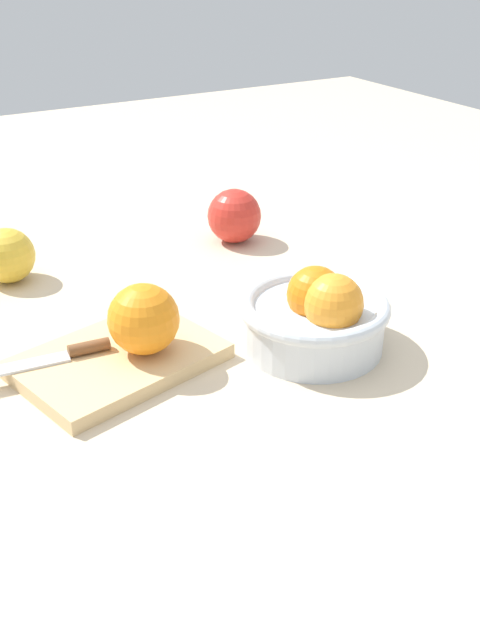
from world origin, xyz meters
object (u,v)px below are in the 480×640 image
(bowl, at_px, (316,316))
(cutting_board, at_px, (118,360))
(knife, at_px, (59,356))
(apple_front_right, at_px, (7,256))
(orange_on_board, at_px, (144,319))
(apple_front_left, at_px, (234,216))

(bowl, xyz_separation_m, cutting_board, (0.21, -0.07, -0.03))
(knife, bearing_deg, cutting_board, 162.28)
(knife, bearing_deg, apple_front_right, -92.99)
(bowl, xyz_separation_m, orange_on_board, (0.18, -0.06, 0.01))
(cutting_board, xyz_separation_m, orange_on_board, (-0.03, 0.01, 0.05))
(bowl, relative_size, orange_on_board, 2.19)
(apple_front_right, relative_size, apple_front_left, 0.91)
(cutting_board, distance_m, knife, 0.06)
(orange_on_board, bearing_deg, cutting_board, -19.06)
(apple_front_right, distance_m, apple_front_left, 0.34)
(apple_front_left, bearing_deg, knife, 33.84)
(apple_front_right, bearing_deg, orange_on_board, 104.39)
(cutting_board, bearing_deg, apple_front_left, -138.87)
(bowl, bearing_deg, orange_on_board, -19.35)
(bowl, xyz_separation_m, knife, (0.27, -0.09, -0.02))
(cutting_board, relative_size, apple_front_right, 2.84)
(orange_on_board, xyz_separation_m, knife, (0.09, -0.03, -0.03))
(orange_on_board, distance_m, knife, 0.10)
(orange_on_board, height_order, knife, orange_on_board)
(knife, distance_m, apple_front_right, 0.26)
(knife, relative_size, apple_front_left, 1.91)
(orange_on_board, relative_size, apple_front_left, 0.96)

